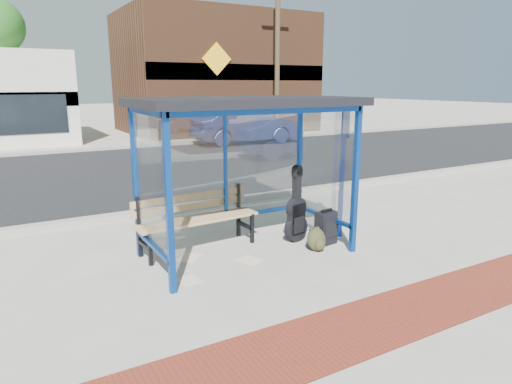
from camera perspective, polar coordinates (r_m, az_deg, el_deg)
ground at (r=7.28m, az=-1.09°, el=-7.66°), size 120.00×120.00×0.00m
brick_paver_strip at (r=5.36m, az=12.95°, el=-16.11°), size 60.00×1.00×0.01m
curb_near at (r=9.78m, az=-9.27°, el=-1.94°), size 60.00×0.25×0.12m
street_asphalt at (r=14.58m, az=-16.37°, el=2.49°), size 60.00×10.00×0.00m
curb_far at (r=19.51m, az=-19.96°, el=5.03°), size 60.00×0.25×0.12m
far_sidewalk at (r=21.38m, az=-20.86°, el=5.47°), size 60.00×4.00×0.01m
bus_shelter at (r=6.88m, az=-1.45°, el=8.85°), size 3.30×1.80×2.42m
storefront_brown at (r=26.93m, az=-5.21°, el=14.54°), size 10.00×7.08×6.40m
tree_right at (r=32.22m, az=-0.37°, el=18.40°), size 3.60×3.60×7.03m
utility_pole_east at (r=22.97m, az=2.69°, el=17.06°), size 1.60×0.24×8.00m
bench at (r=7.40m, az=-7.54°, el=-3.05°), size 2.04×0.62×0.95m
guitar_bag at (r=7.72m, az=5.05°, el=-2.95°), size 0.47×0.22×1.23m
suitcase at (r=7.69m, az=8.76°, el=-4.46°), size 0.37×0.27×0.60m
backpack at (r=7.39m, az=7.62°, el=-5.97°), size 0.34×0.32×0.38m
sign_post at (r=7.87m, az=10.80°, el=3.68°), size 0.15×0.28×2.35m
newspaper_a at (r=7.16m, az=-8.28°, el=-8.14°), size 0.46×0.46×0.01m
newspaper_b at (r=6.40m, az=-8.44°, el=-10.85°), size 0.31×0.37×0.01m
newspaper_c at (r=7.00m, az=-0.86°, el=-8.53°), size 0.40×0.44×0.01m
parked_car at (r=20.62m, az=-1.29°, el=8.27°), size 4.88×1.94×1.58m
fire_hydrant at (r=23.92m, az=5.78°, el=8.07°), size 0.36×0.24×0.82m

